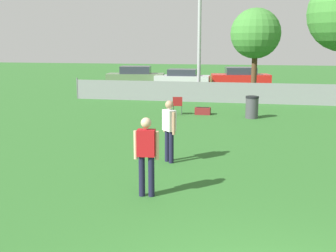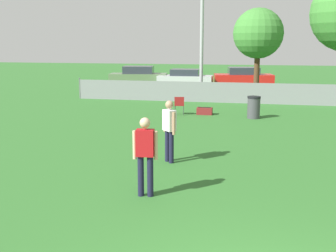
# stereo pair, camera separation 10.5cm
# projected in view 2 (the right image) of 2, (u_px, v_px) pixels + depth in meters

# --- Properties ---
(fence_backline) EXTENTS (20.90, 0.07, 1.21)m
(fence_backline) POSITION_uv_depth(u_px,v_px,m) (264.00, 94.00, 22.13)
(fence_backline) COLOR gray
(fence_backline) RESTS_ON ground_plane
(light_pole) EXTENTS (0.90, 0.36, 7.60)m
(light_pole) POSITION_uv_depth(u_px,v_px,m) (202.00, 18.00, 23.60)
(light_pole) COLOR #9E9EA3
(light_pole) RESTS_ON ground_plane
(tree_near_pole) EXTENTS (2.90, 2.90, 5.17)m
(tree_near_pole) POSITION_uv_depth(u_px,v_px,m) (258.00, 34.00, 24.34)
(tree_near_pole) COLOR #4C331E
(tree_near_pole) RESTS_ON ground_plane
(player_thrower_red) EXTENTS (0.52, 0.25, 1.67)m
(player_thrower_red) POSITION_uv_depth(u_px,v_px,m) (145.00, 152.00, 8.63)
(player_thrower_red) COLOR #191933
(player_thrower_red) RESTS_ON ground_plane
(player_receiver_white) EXTENTS (0.41, 0.41, 1.67)m
(player_receiver_white) POSITION_uv_depth(u_px,v_px,m) (169.00, 127.00, 11.15)
(player_receiver_white) COLOR #191933
(player_receiver_white) RESTS_ON ground_plane
(folding_chair_sideline) EXTENTS (0.49, 0.49, 0.82)m
(folding_chair_sideline) POSITION_uv_depth(u_px,v_px,m) (179.00, 104.00, 18.76)
(folding_chair_sideline) COLOR #333338
(folding_chair_sideline) RESTS_ON ground_plane
(trash_bin) EXTENTS (0.56, 0.56, 0.94)m
(trash_bin) POSITION_uv_depth(u_px,v_px,m) (254.00, 107.00, 17.88)
(trash_bin) COLOR #3F3F44
(trash_bin) RESTS_ON ground_plane
(gear_bag_sideline) EXTENTS (0.69, 0.38, 0.33)m
(gear_bag_sideline) POSITION_uv_depth(u_px,v_px,m) (205.00, 111.00, 18.90)
(gear_bag_sideline) COLOR maroon
(gear_bag_sideline) RESTS_ON ground_plane
(parked_car_olive) EXTENTS (4.51, 2.45, 1.46)m
(parked_car_olive) POSITION_uv_depth(u_px,v_px,m) (139.00, 76.00, 31.92)
(parked_car_olive) COLOR black
(parked_car_olive) RESTS_ON ground_plane
(parked_car_silver) EXTENTS (4.00, 1.84, 1.31)m
(parked_car_silver) POSITION_uv_depth(u_px,v_px,m) (185.00, 78.00, 30.76)
(parked_car_silver) COLOR black
(parked_car_silver) RESTS_ON ground_plane
(parked_car_red) EXTENTS (4.52, 2.55, 1.41)m
(parked_car_red) POSITION_uv_depth(u_px,v_px,m) (243.00, 77.00, 31.22)
(parked_car_red) COLOR black
(parked_car_red) RESTS_ON ground_plane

